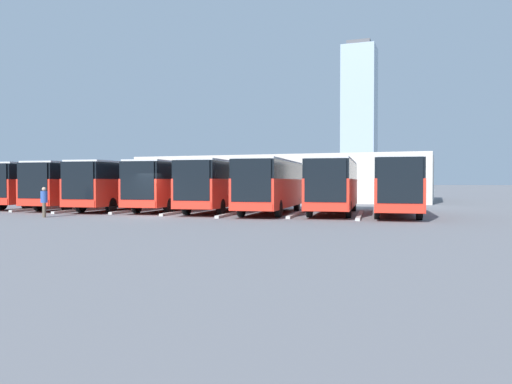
# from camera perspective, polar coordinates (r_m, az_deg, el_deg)

# --- Properties ---
(ground_plane) EXTENTS (600.00, 600.00, 0.00)m
(ground_plane) POSITION_cam_1_polar(r_m,az_deg,el_deg) (29.54, -11.71, -2.75)
(ground_plane) COLOR slate
(bus_0) EXTENTS (3.68, 10.92, 3.36)m
(bus_0) POSITION_cam_1_polar(r_m,az_deg,el_deg) (30.83, 15.69, 0.87)
(bus_0) COLOR red
(bus_0) RESTS_ON ground_plane
(curb_divider_0) EXTENTS (1.05, 7.05, 0.15)m
(curb_divider_0) POSITION_cam_1_polar(r_m,az_deg,el_deg) (29.53, 11.78, -2.61)
(curb_divider_0) COLOR #B2B2AD
(curb_divider_0) RESTS_ON ground_plane
(bus_1) EXTENTS (3.68, 10.92, 3.36)m
(bus_1) POSITION_cam_1_polar(r_m,az_deg,el_deg) (31.50, 8.88, 0.91)
(bus_1) COLOR red
(bus_1) RESTS_ON ground_plane
(curb_divider_1) EXTENTS (1.05, 7.05, 0.15)m
(curb_divider_1) POSITION_cam_1_polar(r_m,az_deg,el_deg) (30.45, 4.81, -2.47)
(curb_divider_1) COLOR #B2B2AD
(curb_divider_1) RESTS_ON ground_plane
(bus_2) EXTENTS (3.68, 10.92, 3.36)m
(bus_2) POSITION_cam_1_polar(r_m,az_deg,el_deg) (31.48, 1.79, 0.92)
(bus_2) COLOR red
(bus_2) RESTS_ON ground_plane
(curb_divider_2) EXTENTS (1.05, 7.05, 0.15)m
(curb_divider_2) POSITION_cam_1_polar(r_m,az_deg,el_deg) (30.72, -2.48, -2.44)
(curb_divider_2) COLOR #B2B2AD
(curb_divider_2) RESTS_ON ground_plane
(bus_3) EXTENTS (3.68, 10.92, 3.36)m
(bus_3) POSITION_cam_1_polar(r_m,az_deg,el_deg) (33.27, -4.12, 0.93)
(bus_3) COLOR red
(bus_3) RESTS_ON ground_plane
(curb_divider_3) EXTENTS (1.05, 7.05, 0.15)m
(curb_divider_3) POSITION_cam_1_polar(r_m,az_deg,el_deg) (32.74, -8.27, -2.22)
(curb_divider_3) COLOR #B2B2AD
(curb_divider_3) RESTS_ON ground_plane
(bus_4) EXTENTS (3.68, 10.92, 3.36)m
(bus_4) POSITION_cam_1_polar(r_m,az_deg,el_deg) (35.25, -9.49, 0.94)
(bus_4) COLOR red
(bus_4) RESTS_ON ground_plane
(curb_divider_4) EXTENTS (1.05, 7.05, 0.15)m
(curb_divider_4) POSITION_cam_1_polar(r_m,az_deg,el_deg) (34.94, -13.45, -2.03)
(curb_divider_4) COLOR #B2B2AD
(curb_divider_4) RESTS_ON ground_plane
(bus_5) EXTENTS (3.68, 10.92, 3.36)m
(bus_5) POSITION_cam_1_polar(r_m,az_deg,el_deg) (36.66, -15.17, 0.92)
(bus_5) COLOR red
(bus_5) RESTS_ON ground_plane
(curb_divider_5) EXTENTS (1.05, 7.05, 0.15)m
(curb_divider_5) POSITION_cam_1_polar(r_m,az_deg,el_deg) (36.59, -18.99, -1.92)
(curb_divider_5) COLOR #B2B2AD
(curb_divider_5) RESTS_ON ground_plane
(bus_6) EXTENTS (3.68, 10.92, 3.36)m
(bus_6) POSITION_cam_1_polar(r_m,az_deg,el_deg) (39.18, -19.41, 0.91)
(bus_6) COLOR red
(bus_6) RESTS_ON ground_plane
(curb_divider_6) EXTENTS (1.05, 7.05, 0.15)m
(curb_divider_6) POSITION_cam_1_polar(r_m,az_deg,el_deg) (39.28, -22.98, -1.74)
(curb_divider_6) COLOR #B2B2AD
(curb_divider_6) RESTS_ON ground_plane
(bus_7) EXTENTS (3.68, 10.92, 3.36)m
(bus_7) POSITION_cam_1_polar(r_m,az_deg,el_deg) (41.94, -23.06, 0.90)
(bus_7) COLOR red
(bus_7) RESTS_ON ground_plane
(pedestrian) EXTENTS (0.54, 0.54, 1.71)m
(pedestrian) POSITION_cam_1_polar(r_m,az_deg,el_deg) (30.64, -23.06, -0.96)
(pedestrian) COLOR brown
(pedestrian) RESTS_ON ground_plane
(station_building) EXTENTS (30.09, 16.19, 4.66)m
(station_building) POSITION_cam_1_polar(r_m,az_deg,el_deg) (54.43, 3.56, 1.54)
(station_building) COLOR beige
(station_building) RESTS_ON ground_plane
(office_tower) EXTENTS (16.27, 16.27, 71.65)m
(office_tower) POSITION_cam_1_polar(r_m,az_deg,el_deg) (257.41, 11.72, 8.58)
(office_tower) COLOR #93A8B7
(office_tower) RESTS_ON ground_plane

